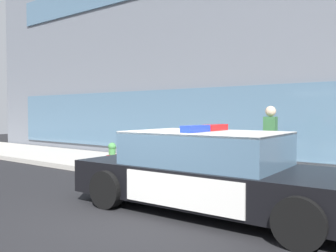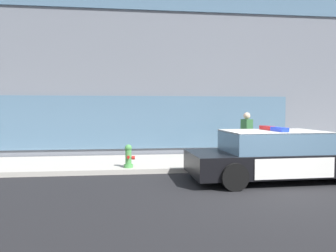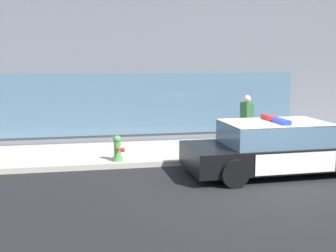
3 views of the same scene
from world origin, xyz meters
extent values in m
plane|color=black|center=(0.00, 0.00, 0.00)|extent=(48.00, 48.00, 0.00)
cube|color=#B2ADA3|center=(0.00, 4.06, 0.07)|extent=(48.00, 3.12, 0.15)
cube|color=slate|center=(-1.37, 9.98, 4.46)|extent=(25.49, 8.60, 8.93)
cube|color=slate|center=(-4.43, 5.65, 1.45)|extent=(15.30, 0.08, 2.10)
cube|color=black|center=(0.85, 1.29, 0.50)|extent=(5.13, 2.09, 0.60)
cube|color=silver|center=(2.47, 1.34, 0.67)|extent=(1.78, 1.94, 0.05)
cube|color=silver|center=(-0.92, 1.23, 0.67)|extent=(1.48, 1.93, 0.05)
cube|color=silver|center=(0.72, 2.26, 0.50)|extent=(2.13, 0.10, 0.51)
cube|color=silver|center=(0.78, 0.31, 0.50)|extent=(2.13, 0.10, 0.51)
cube|color=yellow|center=(0.72, 2.28, 0.50)|extent=(0.22, 0.02, 0.26)
cube|color=slate|center=(0.65, 1.28, 1.07)|extent=(2.69, 1.82, 0.60)
cube|color=silver|center=(0.65, 1.28, 1.36)|extent=(2.69, 1.82, 0.04)
cube|color=red|center=(0.64, 1.63, 1.44)|extent=(0.22, 0.66, 0.11)
cube|color=blue|center=(0.66, 0.94, 1.44)|extent=(0.22, 0.66, 0.11)
cylinder|color=black|center=(2.49, 2.31, 0.34)|extent=(0.69, 0.24, 0.68)
cylinder|color=black|center=(-0.85, 2.20, 0.34)|extent=(0.69, 0.24, 0.68)
cylinder|color=black|center=(-0.79, 0.27, 0.34)|extent=(0.69, 0.24, 0.68)
cylinder|color=#4C994C|center=(-3.35, 2.85, 0.20)|extent=(0.28, 0.28, 0.10)
cylinder|color=#4C994C|center=(-3.35, 2.85, 0.47)|extent=(0.19, 0.19, 0.45)
sphere|color=#4C994C|center=(-3.35, 2.85, 0.77)|extent=(0.22, 0.22, 0.22)
cylinder|color=#B21E19|center=(-3.35, 2.85, 0.84)|extent=(0.06, 0.06, 0.05)
cylinder|color=#B21E19|center=(-3.35, 2.71, 0.50)|extent=(0.09, 0.10, 0.09)
cylinder|color=#B21E19|center=(-3.35, 3.00, 0.50)|extent=(0.09, 0.10, 0.09)
cylinder|color=#B21E19|center=(-3.20, 2.85, 0.46)|extent=(0.10, 0.12, 0.12)
cylinder|color=#23232D|center=(0.84, 3.79, 0.57)|extent=(0.28, 0.28, 0.85)
cube|color=#336638|center=(0.84, 3.79, 1.31)|extent=(0.34, 0.44, 0.62)
sphere|color=beige|center=(0.84, 3.79, 1.74)|extent=(0.24, 0.24, 0.24)
camera|label=1|loc=(3.92, -4.09, 1.71)|focal=38.27mm
camera|label=2|loc=(-3.30, -7.09, 1.97)|focal=34.03mm
camera|label=3|loc=(-4.17, -9.03, 3.01)|focal=45.92mm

